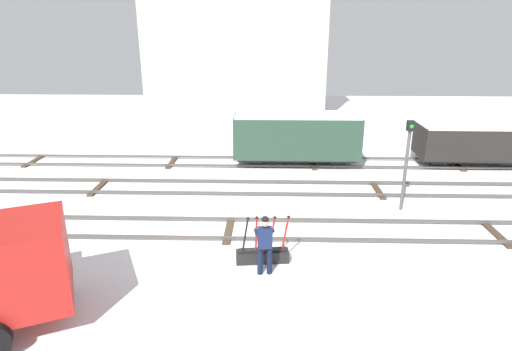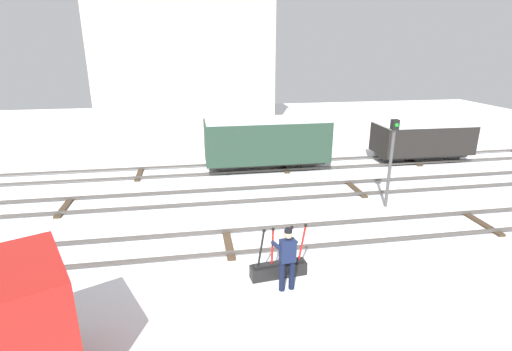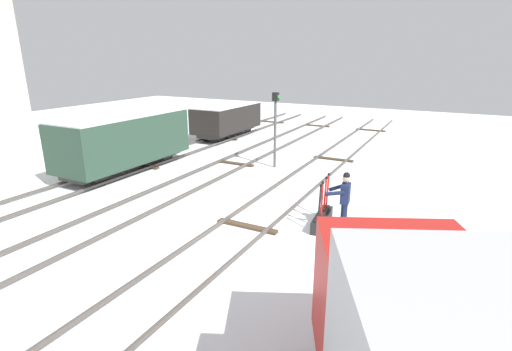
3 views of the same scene
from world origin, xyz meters
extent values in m
plane|color=white|center=(0.00, 0.00, 0.00)|extent=(60.00, 60.00, 0.00)
cube|color=#4C4742|center=(0.00, -0.72, 0.13)|extent=(44.00, 0.07, 0.10)
cube|color=#4C4742|center=(0.00, 0.72, 0.13)|extent=(44.00, 0.07, 0.10)
cube|color=#423323|center=(0.00, 0.00, 0.04)|extent=(0.24, 1.94, 0.08)
cube|color=#423323|center=(8.80, 0.00, 0.04)|extent=(0.24, 1.94, 0.08)
cube|color=#4C4742|center=(0.00, 3.17, 0.13)|extent=(44.00, 0.07, 0.10)
cube|color=#4C4742|center=(0.00, 4.61, 0.13)|extent=(44.00, 0.07, 0.10)
cube|color=#423323|center=(-5.87, 3.89, 0.04)|extent=(0.24, 1.94, 0.08)
cube|color=#423323|center=(5.87, 3.89, 0.04)|extent=(0.24, 1.94, 0.08)
cube|color=#4C4742|center=(0.00, 6.79, 0.13)|extent=(44.00, 0.07, 0.10)
cube|color=#4C4742|center=(0.00, 8.23, 0.13)|extent=(44.00, 0.07, 0.10)
cube|color=#423323|center=(-10.56, 7.51, 0.04)|extent=(0.24, 1.94, 0.08)
cube|color=#423323|center=(-3.52, 7.51, 0.04)|extent=(0.24, 1.94, 0.08)
cube|color=#423323|center=(3.52, 7.51, 0.04)|extent=(0.24, 1.94, 0.08)
cube|color=#423323|center=(10.56, 7.51, 0.04)|extent=(0.24, 1.94, 0.08)
cube|color=black|center=(1.15, -1.92, 0.18)|extent=(1.55, 0.52, 0.36)
cube|color=black|center=(1.15, -1.92, 0.39)|extent=(1.38, 0.35, 0.06)
cylinder|color=black|center=(0.67, -1.98, 0.88)|extent=(0.22, 0.08, 1.05)
sphere|color=black|center=(0.75, -1.97, 1.40)|extent=(0.09, 0.09, 0.09)
cylinder|color=red|center=(0.98, -1.94, 0.88)|extent=(0.09, 0.06, 1.05)
sphere|color=black|center=(0.99, -1.94, 1.41)|extent=(0.09, 0.09, 0.09)
cylinder|color=red|center=(1.42, -1.89, 0.88)|extent=(0.22, 0.08, 1.05)
sphere|color=black|center=(1.50, -1.88, 1.40)|extent=(0.09, 0.09, 0.09)
cylinder|color=red|center=(1.80, -1.85, 0.88)|extent=(0.23, 0.08, 1.05)
sphere|color=black|center=(1.89, -1.84, 1.40)|extent=(0.09, 0.09, 0.09)
cylinder|color=#111831|center=(1.10, -2.56, 0.41)|extent=(0.15, 0.15, 0.82)
cylinder|color=#111831|center=(1.36, -2.53, 0.41)|extent=(0.15, 0.15, 0.82)
cube|color=#192347|center=(1.23, -2.55, 1.11)|extent=(0.40, 0.28, 0.58)
sphere|color=tan|center=(1.23, -2.55, 1.55)|extent=(0.22, 0.22, 0.22)
sphere|color=black|center=(1.23, -2.55, 1.64)|extent=(0.20, 0.20, 0.20)
cylinder|color=#192347|center=(0.99, -2.30, 1.14)|extent=(0.17, 0.56, 0.23)
cylinder|color=#192347|center=(1.41, -2.28, 1.19)|extent=(0.17, 0.55, 0.32)
cube|color=#B21E19|center=(-4.16, -4.68, 1.50)|extent=(2.61, 2.70, 1.90)
cube|color=black|center=(-3.34, -4.30, 1.83)|extent=(0.78, 1.64, 0.76)
cylinder|color=black|center=(-5.27, -3.95, 0.45)|extent=(0.92, 0.60, 0.90)
cylinder|color=#4C4C4C|center=(6.28, 2.01, 1.50)|extent=(0.12, 0.12, 3.01)
cube|color=black|center=(6.28, 2.01, 3.19)|extent=(0.24, 0.24, 0.36)
sphere|color=green|center=(6.28, 1.88, 3.19)|extent=(0.14, 0.14, 0.14)
cube|color=beige|center=(-1.18, 21.44, 5.39)|extent=(13.09, 6.88, 10.78)
cube|color=#2D2B28|center=(2.66, 7.51, 0.40)|extent=(5.71, 1.36, 0.20)
cube|color=#284233|center=(2.66, 7.51, 1.47)|extent=(6.01, 2.27, 1.94)
cube|color=white|center=(2.66, 7.51, 2.47)|extent=(5.89, 2.18, 0.06)
cylinder|color=black|center=(0.71, 6.89, 0.35)|extent=(0.70, 0.10, 0.70)
cylinder|color=black|center=(0.71, 8.13, 0.35)|extent=(0.70, 0.10, 0.70)
cylinder|color=black|center=(4.61, 6.89, 0.35)|extent=(0.70, 0.10, 0.70)
cylinder|color=black|center=(4.62, 8.13, 0.35)|extent=(0.70, 0.10, 0.70)
cube|color=#2D2B28|center=(11.06, 7.51, 0.40)|extent=(4.68, 1.34, 0.20)
cube|color=black|center=(11.06, 7.51, 1.23)|extent=(4.93, 2.20, 1.47)
cube|color=white|center=(11.06, 7.51, 2.00)|extent=(4.83, 2.11, 0.06)
cylinder|color=black|center=(9.46, 6.95, 0.35)|extent=(0.70, 0.11, 0.70)
cylinder|color=black|center=(9.47, 8.12, 0.35)|extent=(0.70, 0.11, 0.70)
cylinder|color=black|center=(12.65, 6.90, 0.35)|extent=(0.70, 0.11, 0.70)
cylinder|color=black|center=(12.66, 8.07, 0.35)|extent=(0.70, 0.11, 0.70)
camera|label=1|loc=(1.28, -12.91, 6.47)|focal=30.17mm
camera|label=2|loc=(-0.93, -10.65, 5.86)|focal=27.05mm
camera|label=3|loc=(-9.06, -5.03, 4.83)|focal=26.82mm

